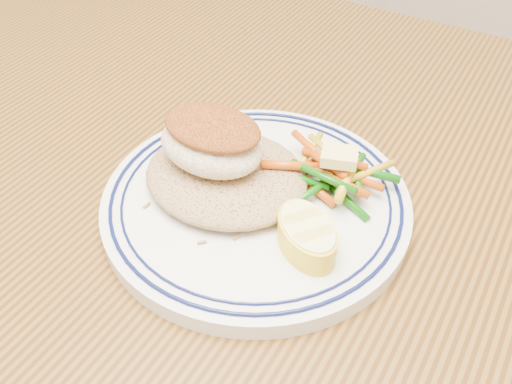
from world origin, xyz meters
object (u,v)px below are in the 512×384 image
Objects in this scene: plate at (256,202)px; lemon_wedge at (307,234)px; fish_fillet at (211,141)px; dining_table at (225,305)px; rice_pilaf at (226,173)px; vegetable_pile at (329,173)px.

plate is 3.19× the size of lemon_wedge.
dining_table is at bearing -50.25° from fish_fillet.
fish_fillet is at bearing -175.14° from rice_pilaf.
plate is at bearing 0.40° from rice_pilaf.
plate is at bearing -136.66° from vegetable_pile.
rice_pilaf is 1.34× the size of vegetable_pile.
fish_fillet is at bearing 129.75° from dining_table.
dining_table is 16.63× the size of fish_fillet.
plate is at bearing 1.74° from fish_fillet.
dining_table is 0.11m from plate.
plate is 2.77× the size of fish_fillet.
lemon_wedge is (0.06, -0.03, 0.02)m from plate.
dining_table is at bearing -65.11° from rice_pilaf.
lemon_wedge is (0.09, -0.03, 0.00)m from rice_pilaf.
vegetable_pile reaches higher than rice_pilaf.
vegetable_pile is (0.06, 0.08, 0.13)m from dining_table.
fish_fillet is at bearing 164.73° from lemon_wedge.
dining_table is at bearing -126.13° from vegetable_pile.
vegetable_pile reaches higher than dining_table.
vegetable_pile is 1.30× the size of lemon_wedge.
dining_table is 0.16m from vegetable_pile.
vegetable_pile is at bearing 53.87° from dining_table.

